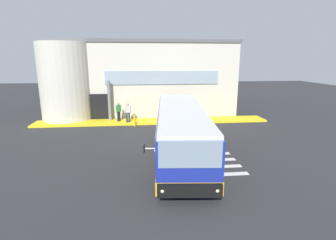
{
  "coord_description": "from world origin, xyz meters",
  "views": [
    {
      "loc": [
        -0.87,
        -16.9,
        5.4
      ],
      "look_at": [
        0.8,
        -0.77,
        1.5
      ],
      "focal_mm": 27.05,
      "sensor_mm": 36.0,
      "label": 1
    }
  ],
  "objects_px": {
    "bus_main_foreground": "(181,131)",
    "safety_bollard_yellow": "(135,121)",
    "entry_support_column": "(109,100)",
    "passenger_near_column": "(119,111)",
    "passenger_by_doorway": "(128,111)"
  },
  "relations": [
    {
      "from": "entry_support_column",
      "to": "passenger_near_column",
      "type": "bearing_deg",
      "value": -34.86
    },
    {
      "from": "bus_main_foreground",
      "to": "safety_bollard_yellow",
      "type": "distance_m",
      "value": 7.06
    },
    {
      "from": "entry_support_column",
      "to": "bus_main_foreground",
      "type": "xyz_separation_m",
      "value": [
        5.05,
        -8.19,
        -0.56
      ]
    },
    {
      "from": "passenger_by_doorway",
      "to": "entry_support_column",
      "type": "bearing_deg",
      "value": 149.16
    },
    {
      "from": "entry_support_column",
      "to": "safety_bollard_yellow",
      "type": "relative_size",
      "value": 3.87
    },
    {
      "from": "bus_main_foreground",
      "to": "safety_bollard_yellow",
      "type": "height_order",
      "value": "bus_main_foreground"
    },
    {
      "from": "passenger_by_doorway",
      "to": "safety_bollard_yellow",
      "type": "height_order",
      "value": "passenger_by_doorway"
    },
    {
      "from": "safety_bollard_yellow",
      "to": "entry_support_column",
      "type": "bearing_deg",
      "value": 140.5
    },
    {
      "from": "bus_main_foreground",
      "to": "passenger_by_doorway",
      "type": "height_order",
      "value": "bus_main_foreground"
    },
    {
      "from": "bus_main_foreground",
      "to": "passenger_near_column",
      "type": "bearing_deg",
      "value": 119.12
    },
    {
      "from": "entry_support_column",
      "to": "bus_main_foreground",
      "type": "height_order",
      "value": "entry_support_column"
    },
    {
      "from": "passenger_near_column",
      "to": "safety_bollard_yellow",
      "type": "xyz_separation_m",
      "value": [
        1.38,
        -1.24,
        -0.63
      ]
    },
    {
      "from": "passenger_near_column",
      "to": "safety_bollard_yellow",
      "type": "distance_m",
      "value": 1.96
    },
    {
      "from": "entry_support_column",
      "to": "passenger_by_doorway",
      "type": "height_order",
      "value": "entry_support_column"
    },
    {
      "from": "passenger_by_doorway",
      "to": "safety_bollard_yellow",
      "type": "distance_m",
      "value": 1.22
    }
  ]
}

